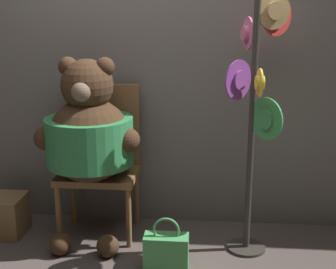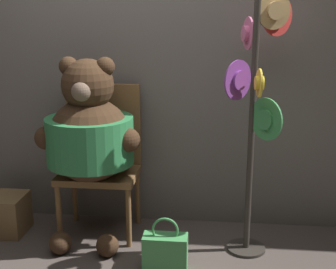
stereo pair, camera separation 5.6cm
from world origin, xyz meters
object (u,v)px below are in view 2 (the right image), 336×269
at_px(teddy_bear, 90,135).
at_px(handbag_on_ground, 165,251).
at_px(chair, 101,155).
at_px(hat_display_rack, 257,97).

relative_size(teddy_bear, handbag_on_ground, 3.67).
height_order(chair, teddy_bear, teddy_bear).
bearing_deg(chair, handbag_on_ground, -45.60).
xyz_separation_m(chair, teddy_bear, (-0.04, -0.17, 0.20)).
bearing_deg(teddy_bear, chair, 77.84).
height_order(teddy_bear, handbag_on_ground, teddy_bear).
bearing_deg(chair, teddy_bear, -102.16).
distance_m(hat_display_rack, handbag_on_ground, 1.20).
bearing_deg(handbag_on_ground, teddy_bear, 146.05).
bearing_deg(hat_display_rack, handbag_on_ground, -150.69).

